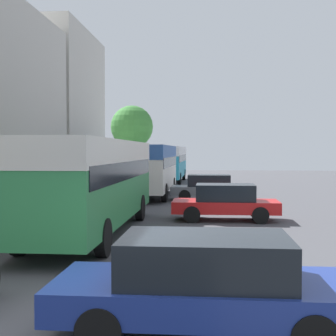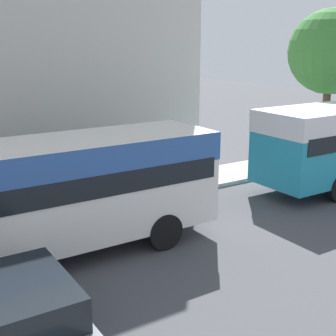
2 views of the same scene
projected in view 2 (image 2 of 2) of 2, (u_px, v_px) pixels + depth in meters
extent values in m
cube|color=beige|center=(65.00, 43.00, 18.35)|extent=(5.40, 9.22, 10.72)
cube|color=silver|center=(45.00, 193.00, 11.63)|extent=(2.42, 9.07, 2.55)
cube|color=#2D569E|center=(43.00, 158.00, 11.40)|extent=(2.44, 9.11, 0.76)
cube|color=black|center=(44.00, 181.00, 11.55)|extent=(2.46, 8.70, 0.56)
cylinder|color=black|center=(126.00, 207.00, 14.33)|extent=(0.28, 1.00, 1.00)
cylinder|color=black|center=(164.00, 231.00, 12.52)|extent=(0.28, 1.00, 1.00)
cylinder|color=black|center=(289.00, 172.00, 18.11)|extent=(0.28, 1.00, 1.00)
cube|color=slate|center=(25.00, 326.00, 8.30)|extent=(4.20, 1.82, 0.46)
cube|color=black|center=(23.00, 298.00, 8.15)|extent=(2.31, 1.60, 0.64)
cylinder|color=black|center=(48.00, 292.00, 9.85)|extent=(0.64, 0.22, 0.64)
cylinder|color=#232838|center=(96.00, 184.00, 16.56)|extent=(0.35, 0.35, 0.76)
cylinder|color=#4C6B4C|center=(95.00, 165.00, 16.37)|extent=(0.44, 0.44, 0.64)
sphere|color=tan|center=(95.00, 153.00, 16.26)|extent=(0.21, 0.21, 0.21)
cylinder|color=brown|center=(325.00, 120.00, 22.11)|extent=(0.36, 0.36, 3.35)
sphere|color=#387A33|center=(331.00, 52.00, 21.28)|extent=(3.86, 3.86, 3.86)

